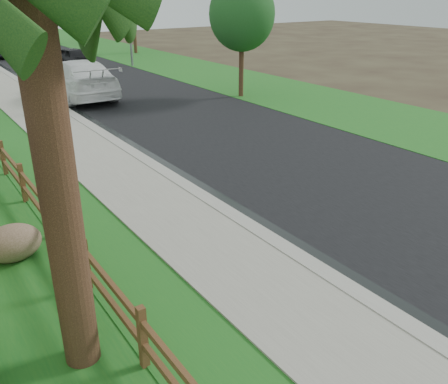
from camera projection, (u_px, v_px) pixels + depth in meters
road at (57, 63)px, 35.75m from camera, size 8.00×90.00×0.02m
wet_gutter at (3, 68)px, 33.74m from camera, size 0.50×90.00×0.00m
verge_far at (141, 56)px, 39.32m from camera, size 6.00×90.00×0.04m
ranch_fence at (65, 236)px, 9.59m from camera, size 0.12×16.92×1.10m
white_suv at (79, 79)px, 24.16m from camera, size 2.90×6.68×1.91m
dark_car_mid at (71, 57)px, 33.81m from camera, size 2.36×4.28×1.38m
dark_car_far at (0, 45)px, 38.97m from camera, size 1.93×5.41×1.78m
streetlight at (126, 0)px, 32.52m from camera, size 1.73×0.88×7.92m
boulder at (12, 243)px, 9.78m from camera, size 1.39×1.19×0.78m
tree_near_right at (242, 14)px, 23.20m from camera, size 3.25×3.25×5.85m
tree_far_right at (85, 3)px, 47.51m from camera, size 2.95×2.95×5.45m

